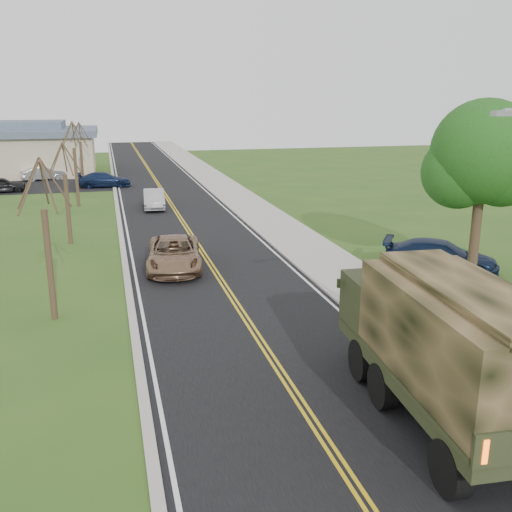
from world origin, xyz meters
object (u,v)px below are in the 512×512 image
object	(u,v)px
suv_champagne	(174,254)
utility_box_near	(450,356)
military_truck	(446,339)
pickup_navy	(440,257)
sedan_silver	(154,199)

from	to	relation	value
suv_champagne	utility_box_near	xyz separation A→B (m)	(6.85, -12.99, -0.26)
military_truck	pickup_navy	bearing A→B (deg)	62.18
sedan_silver	utility_box_near	bearing A→B (deg)	-74.40
military_truck	sedan_silver	bearing A→B (deg)	102.41
pickup_navy	utility_box_near	bearing A→B (deg)	-176.74
suv_champagne	utility_box_near	world-z (taller)	suv_champagne
suv_champagne	utility_box_near	distance (m)	14.69
military_truck	pickup_navy	xyz separation A→B (m)	(7.22, 11.59, -1.50)
sedan_silver	pickup_navy	size ratio (longest dim) A/B	0.81
military_truck	suv_champagne	size ratio (longest dim) A/B	1.48
utility_box_near	pickup_navy	bearing A→B (deg)	60.85
sedan_silver	utility_box_near	size ratio (longest dim) A/B	5.40
sedan_silver	pickup_navy	bearing A→B (deg)	-56.23
suv_champagne	pickup_navy	size ratio (longest dim) A/B	1.03
suv_champagne	utility_box_near	bearing A→B (deg)	-55.54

